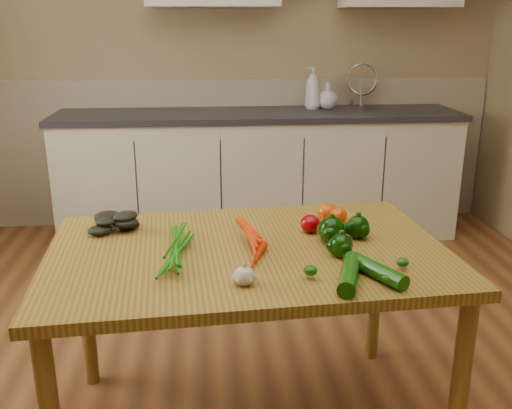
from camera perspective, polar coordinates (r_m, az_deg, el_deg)
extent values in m
cube|color=#9F875F|center=(4.33, -2.91, 15.10)|extent=(4.00, 0.02, 2.60)
cube|color=tan|center=(4.40, -2.74, 5.29)|extent=(3.98, 0.03, 1.10)
cube|color=beige|center=(4.16, 0.22, 2.85)|extent=(2.80, 0.60, 0.86)
cube|color=#2C2B31|center=(4.06, 0.23, 8.99)|extent=(2.84, 0.64, 0.04)
cube|color=#99999E|center=(4.22, 11.02, 8.44)|extent=(0.55, 0.42, 0.10)
cylinder|color=silver|center=(4.36, 10.51, 11.16)|extent=(0.02, 0.02, 0.24)
cube|color=olive|center=(2.02, -0.78, -4.91)|extent=(1.45, 0.98, 0.04)
cylinder|color=olive|center=(2.06, 19.63, -17.34)|extent=(0.06, 0.06, 0.71)
cylinder|color=olive|center=(2.54, -16.64, -9.99)|extent=(0.06, 0.06, 0.71)
cylinder|color=olive|center=(2.67, 11.83, -8.19)|extent=(0.06, 0.06, 0.71)
imported|color=silver|center=(4.20, 5.72, 11.51)|extent=(0.14, 0.14, 0.30)
imported|color=silver|center=(4.26, 5.91, 10.75)|extent=(0.11, 0.11, 0.17)
imported|color=silver|center=(4.24, 7.18, 10.75)|extent=(0.20, 0.20, 0.19)
ellipsoid|color=beige|center=(1.73, -1.21, -7.17)|extent=(0.07, 0.07, 0.06)
sphere|color=black|center=(2.07, 7.54, -2.52)|extent=(0.09, 0.09, 0.09)
sphere|color=black|center=(2.13, 10.16, -2.21)|extent=(0.08, 0.08, 0.08)
sphere|color=black|center=(1.95, 8.51, -4.07)|extent=(0.08, 0.08, 0.08)
ellipsoid|color=#940208|center=(2.16, 5.44, -1.92)|extent=(0.08, 0.08, 0.07)
ellipsoid|color=#C73E04|center=(2.29, 7.14, -0.75)|extent=(0.08, 0.08, 0.07)
ellipsoid|color=#C73E04|center=(2.26, 8.20, -1.13)|extent=(0.07, 0.07, 0.07)
cylinder|color=#0E4307|center=(1.82, 11.95, -6.46)|extent=(0.15, 0.23, 0.05)
cylinder|color=#0E4307|center=(1.77, 9.29, -6.87)|extent=(0.13, 0.24, 0.06)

